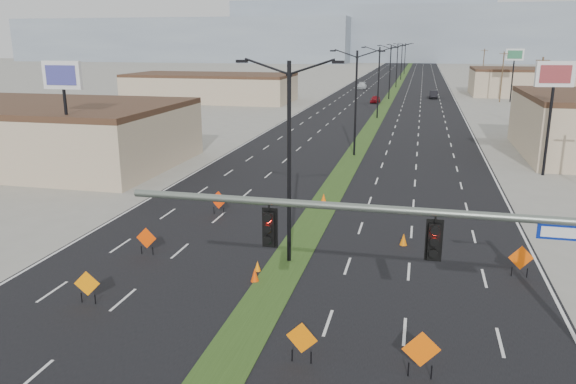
% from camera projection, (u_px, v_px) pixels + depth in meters
% --- Properties ---
extents(road_surface, '(25.00, 400.00, 0.02)m').
position_uv_depth(road_surface, '(390.00, 97.00, 111.33)').
color(road_surface, black).
rests_on(road_surface, ground).
extents(median_strip, '(2.00, 400.00, 0.04)m').
position_uv_depth(median_strip, '(390.00, 97.00, 111.33)').
color(median_strip, '#294217').
rests_on(median_strip, ground).
extents(building_sw_far, '(30.00, 14.00, 4.50)m').
position_uv_depth(building_sw_far, '(211.00, 89.00, 103.74)').
color(building_sw_far, tan).
rests_on(building_sw_far, ground).
extents(mesa_west, '(180.00, 50.00, 22.00)m').
position_uv_depth(mesa_west, '(186.00, 40.00, 304.15)').
color(mesa_west, gray).
rests_on(mesa_west, ground).
extents(mesa_center, '(220.00, 50.00, 28.00)m').
position_uv_depth(mesa_center, '(493.00, 34.00, 286.68)').
color(mesa_center, gray).
rests_on(mesa_center, ground).
extents(mesa_backdrop, '(140.00, 50.00, 32.00)m').
position_uv_depth(mesa_backdrop, '(361.00, 31.00, 320.47)').
color(mesa_backdrop, gray).
rests_on(mesa_backdrop, ground).
extents(signal_mast, '(16.30, 0.60, 8.00)m').
position_uv_depth(signal_mast, '(499.00, 261.00, 16.11)').
color(signal_mast, slate).
rests_on(signal_mast, ground).
extents(streetlight_0, '(5.15, 0.24, 10.02)m').
position_uv_depth(streetlight_0, '(289.00, 157.00, 27.24)').
color(streetlight_0, black).
rests_on(streetlight_0, ground).
extents(streetlight_1, '(5.15, 0.24, 10.02)m').
position_uv_depth(streetlight_1, '(356.00, 100.00, 53.55)').
color(streetlight_1, black).
rests_on(streetlight_1, ground).
extents(streetlight_2, '(5.15, 0.24, 10.02)m').
position_uv_depth(streetlight_2, '(379.00, 80.00, 79.85)').
color(streetlight_2, black).
rests_on(streetlight_2, ground).
extents(streetlight_3, '(5.15, 0.24, 10.02)m').
position_uv_depth(streetlight_3, '(390.00, 70.00, 106.15)').
color(streetlight_3, black).
rests_on(streetlight_3, ground).
extents(streetlight_4, '(5.15, 0.24, 10.02)m').
position_uv_depth(streetlight_4, '(397.00, 64.00, 132.46)').
color(streetlight_4, black).
rests_on(streetlight_4, ground).
extents(streetlight_5, '(5.15, 0.24, 10.02)m').
position_uv_depth(streetlight_5, '(402.00, 60.00, 158.76)').
color(streetlight_5, black).
rests_on(streetlight_5, ground).
extents(streetlight_6, '(5.15, 0.24, 10.02)m').
position_uv_depth(streetlight_6, '(405.00, 58.00, 185.06)').
color(streetlight_6, black).
rests_on(streetlight_6, ground).
extents(utility_pole_1, '(1.60, 0.20, 9.00)m').
position_uv_depth(utility_pole_1, '(539.00, 93.00, 68.10)').
color(utility_pole_1, '#4C3823').
rests_on(utility_pole_1, ground).
extents(utility_pole_2, '(1.60, 0.20, 9.00)m').
position_uv_depth(utility_pole_2, '(502.00, 76.00, 100.98)').
color(utility_pole_2, '#4C3823').
rests_on(utility_pole_2, ground).
extents(utility_pole_3, '(1.60, 0.20, 9.00)m').
position_uv_depth(utility_pole_3, '(483.00, 67.00, 133.85)').
color(utility_pole_3, '#4C3823').
rests_on(utility_pole_3, ground).
extents(car_left, '(1.69, 3.84, 1.29)m').
position_uv_depth(car_left, '(375.00, 99.00, 100.97)').
color(car_left, maroon).
rests_on(car_left, ground).
extents(car_mid, '(1.70, 4.51, 1.47)m').
position_uv_depth(car_mid, '(434.00, 95.00, 108.61)').
color(car_mid, black).
rests_on(car_mid, ground).
extents(car_far, '(2.24, 5.11, 1.46)m').
position_uv_depth(car_far, '(362.00, 86.00, 129.86)').
color(car_far, silver).
rests_on(car_far, ground).
extents(construction_sign_0, '(1.12, 0.05, 1.49)m').
position_uv_depth(construction_sign_0, '(146.00, 239.00, 29.30)').
color(construction_sign_0, '#E54004').
rests_on(construction_sign_0, ground).
extents(construction_sign_1, '(1.10, 0.24, 1.48)m').
position_uv_depth(construction_sign_1, '(87.00, 285.00, 23.83)').
color(construction_sign_1, orange).
rests_on(construction_sign_1, ground).
extents(construction_sign_2, '(1.16, 0.22, 1.55)m').
position_uv_depth(construction_sign_2, '(219.00, 201.00, 36.15)').
color(construction_sign_2, '#F43505').
rests_on(construction_sign_2, ground).
extents(construction_sign_3, '(1.15, 0.22, 1.54)m').
position_uv_depth(construction_sign_3, '(302.00, 339.00, 19.40)').
color(construction_sign_3, orange).
rests_on(construction_sign_3, ground).
extents(construction_sign_4, '(1.27, 0.28, 1.72)m').
position_uv_depth(construction_sign_4, '(421.00, 351.00, 18.48)').
color(construction_sign_4, '#ED5805').
rests_on(construction_sign_4, ground).
extents(construction_sign_5, '(1.18, 0.24, 1.58)m').
position_uv_depth(construction_sign_5, '(521.00, 259.00, 26.48)').
color(construction_sign_5, '#D94A04').
rests_on(construction_sign_5, ground).
extents(cone_0, '(0.39, 0.39, 0.54)m').
position_uv_depth(cone_0, '(258.00, 266.00, 27.34)').
color(cone_0, orange).
rests_on(cone_0, ground).
extents(cone_1, '(0.51, 0.51, 0.66)m').
position_uv_depth(cone_1, '(255.00, 275.00, 26.13)').
color(cone_1, '#E24204').
rests_on(cone_1, ground).
extents(cone_2, '(0.48, 0.48, 0.69)m').
position_uv_depth(cone_2, '(404.00, 239.00, 30.79)').
color(cone_2, '#D96604').
rests_on(cone_2, ground).
extents(cone_3, '(0.46, 0.46, 0.66)m').
position_uv_depth(cone_3, '(324.00, 198.00, 38.90)').
color(cone_3, '#F75C05').
rests_on(cone_3, ground).
extents(pole_sign_west, '(3.08, 0.41, 9.45)m').
position_uv_depth(pole_sign_west, '(63.00, 85.00, 41.62)').
color(pole_sign_west, black).
rests_on(pole_sign_west, ground).
extents(pole_sign_east_near, '(3.06, 0.79, 9.32)m').
position_uv_depth(pole_sign_east_near, '(554.00, 83.00, 44.98)').
color(pole_sign_east_near, black).
rests_on(pole_sign_east_near, ground).
extents(pole_sign_east_far, '(3.10, 0.51, 9.48)m').
position_uv_depth(pole_sign_east_far, '(514.00, 59.00, 100.41)').
color(pole_sign_east_far, black).
rests_on(pole_sign_east_far, ground).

